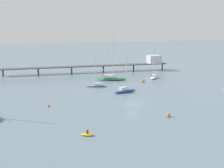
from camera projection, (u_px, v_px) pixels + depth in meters
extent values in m
plane|color=slate|center=(133.00, 104.00, 73.02)|extent=(400.00, 400.00, 0.00)
cube|color=#4C4C51|center=(88.00, 66.00, 116.02)|extent=(60.57, 5.21, 0.30)
cylinder|color=#38332D|center=(3.00, 73.00, 108.77)|extent=(0.50, 0.50, 2.22)
cylinder|color=#38332D|center=(38.00, 72.00, 111.77)|extent=(0.50, 0.50, 2.22)
cylinder|color=#38332D|center=(72.00, 70.00, 114.77)|extent=(0.50, 0.50, 2.22)
cylinder|color=#38332D|center=(103.00, 69.00, 117.76)|extent=(0.50, 0.50, 2.22)
cylinder|color=#38332D|center=(134.00, 68.00, 120.76)|extent=(0.50, 0.50, 2.22)
cylinder|color=#38332D|center=(162.00, 67.00, 123.76)|extent=(0.50, 0.50, 2.22)
cube|color=silver|center=(154.00, 59.00, 122.29)|extent=(4.64, 4.64, 3.03)
ellipsoid|color=#287F4C|center=(111.00, 79.00, 101.89)|extent=(10.06, 6.28, 0.84)
cube|color=silver|center=(109.00, 76.00, 101.80)|extent=(3.49, 2.93, 0.81)
cylinder|color=silver|center=(113.00, 57.00, 100.47)|extent=(0.24, 0.24, 13.23)
cylinder|color=silver|center=(105.00, 70.00, 101.51)|extent=(4.47, 1.98, 0.19)
ellipsoid|color=white|center=(154.00, 77.00, 104.89)|extent=(5.20, 6.25, 0.62)
cube|color=silver|center=(154.00, 75.00, 105.25)|extent=(2.32, 2.55, 0.56)
cylinder|color=silver|center=(154.00, 63.00, 103.63)|extent=(0.20, 0.20, 9.20)
cylinder|color=silver|center=(155.00, 71.00, 105.55)|extent=(1.82, 2.44, 0.16)
ellipsoid|color=gray|center=(96.00, 86.00, 91.77)|extent=(6.42, 3.71, 0.48)
cube|color=silver|center=(98.00, 84.00, 91.66)|extent=(2.38, 1.89, 0.54)
cylinder|color=silver|center=(95.00, 70.00, 90.89)|extent=(0.19, 0.19, 8.64)
cylinder|color=silver|center=(99.00, 80.00, 91.40)|extent=(2.36, 0.92, 0.16)
ellipsoid|color=#2D4CB7|center=(125.00, 91.00, 84.59)|extent=(7.08, 3.76, 0.67)
cube|color=silver|center=(123.00, 89.00, 84.13)|extent=(2.22, 1.71, 0.80)
cylinder|color=silver|center=(126.00, 73.00, 83.83)|extent=(0.20, 0.20, 9.15)
cylinder|color=silver|center=(122.00, 84.00, 83.70)|extent=(2.37, 0.94, 0.16)
ellipsoid|color=yellow|center=(87.00, 135.00, 52.86)|extent=(2.45, 1.87, 0.35)
cylinder|color=maroon|center=(87.00, 132.00, 52.77)|extent=(0.48, 0.48, 0.55)
sphere|color=tan|center=(87.00, 130.00, 52.69)|extent=(0.24, 0.24, 0.24)
sphere|color=orange|center=(169.00, 115.00, 63.00)|extent=(0.79, 0.79, 0.79)
sphere|color=orange|center=(143.00, 81.00, 98.31)|extent=(0.89, 0.89, 0.89)
sphere|color=orange|center=(49.00, 106.00, 70.32)|extent=(0.54, 0.54, 0.54)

